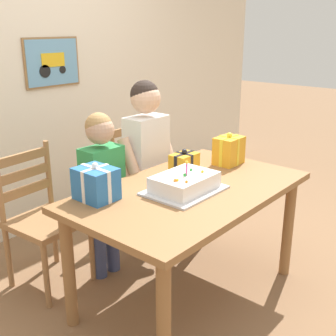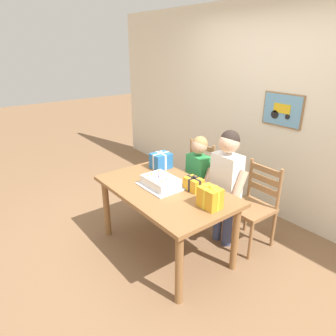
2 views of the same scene
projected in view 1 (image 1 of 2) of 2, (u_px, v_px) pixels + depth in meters
ground_plane at (188, 295)px, 2.75m from camera, size 20.00×20.00×0.00m
back_wall at (27, 73)px, 3.32m from camera, size 6.40×0.11×2.60m
dining_table at (190, 204)px, 2.54m from camera, size 1.45×0.86×0.74m
birthday_cake at (185, 183)px, 2.44m from camera, size 0.44×0.34×0.19m
gift_box_red_large at (96, 184)px, 2.32m from camera, size 0.18×0.22×0.21m
gift_box_beside_cake at (229, 150)px, 2.92m from camera, size 0.20×0.15×0.22m
gift_box_corner_small at (184, 163)px, 2.75m from camera, size 0.18×0.13×0.16m
chair_left at (43, 218)px, 2.76m from camera, size 0.45×0.45×0.92m
chair_right at (144, 179)px, 3.45m from camera, size 0.43×0.43×0.92m
child_older at (147, 152)px, 3.05m from camera, size 0.47×0.26×1.30m
child_younger at (103, 180)px, 2.78m from camera, size 0.41×0.24×1.14m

